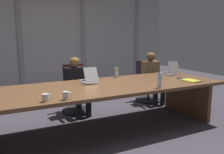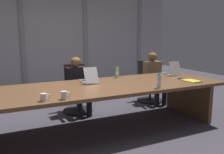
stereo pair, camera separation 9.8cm
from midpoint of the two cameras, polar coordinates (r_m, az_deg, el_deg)
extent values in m
plane|color=#47424C|center=(4.04, -2.61, -12.60)|extent=(12.80, 12.80, 0.00)
cube|color=brown|center=(3.82, -2.70, -2.50)|extent=(4.30, 1.35, 0.05)
cube|color=black|center=(3.84, -2.69, -3.45)|extent=(3.66, 0.10, 0.06)
cube|color=brown|center=(4.95, 18.10, -4.55)|extent=(0.08, 1.14, 0.70)
cube|color=#B2B2B7|center=(6.27, -12.48, 9.34)|extent=(6.40, 0.10, 3.01)
cylinder|color=gray|center=(6.08, -20.23, 8.94)|extent=(0.12, 0.12, 2.95)
cylinder|color=gray|center=(6.43, -5.94, 9.53)|extent=(0.12, 0.12, 2.95)
cylinder|color=gray|center=(7.17, 6.84, 9.56)|extent=(0.12, 0.12, 2.95)
cube|color=#BCBCC1|center=(4.18, -5.23, -0.95)|extent=(0.24, 0.31, 0.02)
cube|color=black|center=(4.20, -5.33, -0.77)|extent=(0.20, 0.17, 0.00)
cube|color=#BCBCC1|center=(3.96, -4.30, 0.40)|extent=(0.24, 0.15, 0.25)
cube|color=black|center=(3.96, -4.32, 0.45)|extent=(0.21, 0.13, 0.23)
cube|color=#BCBCC1|center=(5.08, 13.99, 0.74)|extent=(0.25, 0.32, 0.02)
cube|color=black|center=(5.10, 13.86, 0.89)|extent=(0.21, 0.18, 0.00)
cube|color=#BCBCC1|center=(4.90, 15.37, 2.01)|extent=(0.23, 0.13, 0.27)
cube|color=black|center=(4.90, 15.33, 2.04)|extent=(0.21, 0.11, 0.24)
cube|color=#511E19|center=(4.91, -7.66, -3.64)|extent=(0.52, 0.52, 0.08)
cube|color=#511E19|center=(5.06, -8.30, 0.17)|extent=(0.44, 0.16, 0.51)
cylinder|color=#262628|center=(4.96, -7.61, -5.90)|extent=(0.05, 0.05, 0.32)
cylinder|color=black|center=(5.01, -7.56, -7.89)|extent=(0.60, 0.60, 0.04)
cube|color=#2D2D38|center=(5.69, 9.59, -1.79)|extent=(0.54, 0.54, 0.08)
cube|color=#2D2D38|center=(5.84, 8.68, 1.42)|extent=(0.44, 0.18, 0.50)
cylinder|color=#262628|center=(5.74, 9.53, -3.75)|extent=(0.05, 0.05, 0.32)
cylinder|color=black|center=(5.78, 9.48, -5.49)|extent=(0.60, 0.60, 0.04)
cube|color=black|center=(4.82, -7.99, -0.48)|extent=(0.41, 0.26, 0.48)
sphere|color=#8C6647|center=(4.77, -8.09, 3.55)|extent=(0.19, 0.19, 0.19)
ellipsoid|color=olive|center=(4.77, -8.10, 3.84)|extent=(0.20, 0.20, 0.14)
cylinder|color=black|center=(4.88, -6.21, 0.29)|extent=(0.08, 0.14, 0.27)
cylinder|color=#8C6647|center=(4.71, -5.11, -1.49)|extent=(0.09, 0.30, 0.06)
cylinder|color=black|center=(4.75, -9.85, -0.07)|extent=(0.08, 0.14, 0.27)
cylinder|color=#8C6647|center=(4.58, -8.85, -1.90)|extent=(0.09, 0.30, 0.06)
cylinder|color=#262833|center=(4.74, -5.84, -3.97)|extent=(0.17, 0.41, 0.13)
cylinder|color=#262833|center=(4.63, -4.84, -6.85)|extent=(0.11, 0.11, 0.42)
cylinder|color=#262833|center=(4.66, -8.07, -4.26)|extent=(0.17, 0.41, 0.13)
cylinder|color=#262833|center=(4.55, -7.12, -7.20)|extent=(0.11, 0.11, 0.42)
cube|color=olive|center=(5.64, 10.02, 1.13)|extent=(0.39, 0.24, 0.51)
sphere|color=brown|center=(5.60, 10.13, 4.75)|extent=(0.20, 0.20, 0.20)
ellipsoid|color=olive|center=(5.60, 10.14, 5.00)|extent=(0.20, 0.20, 0.15)
cylinder|color=olive|center=(5.72, 11.39, 1.86)|extent=(0.08, 0.14, 0.27)
cylinder|color=brown|center=(5.57, 12.54, 0.37)|extent=(0.08, 0.30, 0.06)
cylinder|color=olive|center=(5.55, 8.65, 1.70)|extent=(0.08, 0.14, 0.27)
cylinder|color=brown|center=(5.39, 9.77, 0.16)|extent=(0.08, 0.30, 0.06)
cylinder|color=#262833|center=(5.58, 11.90, -1.99)|extent=(0.15, 0.41, 0.13)
cylinder|color=#262833|center=(5.48, 12.88, -4.40)|extent=(0.11, 0.11, 0.42)
cylinder|color=#262833|center=(5.47, 10.16, -2.17)|extent=(0.15, 0.41, 0.13)
cylinder|color=#262833|center=(5.37, 11.13, -4.64)|extent=(0.11, 0.11, 0.42)
cylinder|color=silver|center=(3.71, 11.84, -1.05)|extent=(0.06, 0.06, 0.21)
cylinder|color=white|center=(3.71, 11.83, -1.21)|extent=(0.07, 0.07, 0.06)
cylinder|color=blue|center=(3.69, 11.90, 0.71)|extent=(0.04, 0.04, 0.02)
cylinder|color=#ADD1B2|center=(4.53, 1.86, 1.08)|extent=(0.07, 0.07, 0.20)
cylinder|color=white|center=(4.53, 1.86, 0.96)|extent=(0.07, 0.07, 0.06)
cylinder|color=green|center=(4.52, 1.87, 2.46)|extent=(0.04, 0.04, 0.02)
cylinder|color=white|center=(3.07, -10.46, -4.31)|extent=(0.08, 0.08, 0.10)
torus|color=white|center=(3.08, -9.54, -4.22)|extent=(0.07, 0.01, 0.07)
cylinder|color=white|center=(3.05, -15.10, -4.68)|extent=(0.08, 0.08, 0.09)
torus|color=white|center=(3.06, -14.10, -4.59)|extent=(0.07, 0.01, 0.07)
cone|color=black|center=(4.59, 16.56, -0.26)|extent=(0.11, 0.11, 0.03)
cube|color=yellow|center=(4.42, 19.12, -0.89)|extent=(0.24, 0.31, 0.02)
cylinder|color=silver|center=(4.32, 20.52, -1.06)|extent=(0.21, 0.03, 0.01)
camera|label=1|loc=(0.05, -89.31, 0.12)|focal=38.39mm
camera|label=2|loc=(0.05, 90.69, -0.12)|focal=38.39mm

